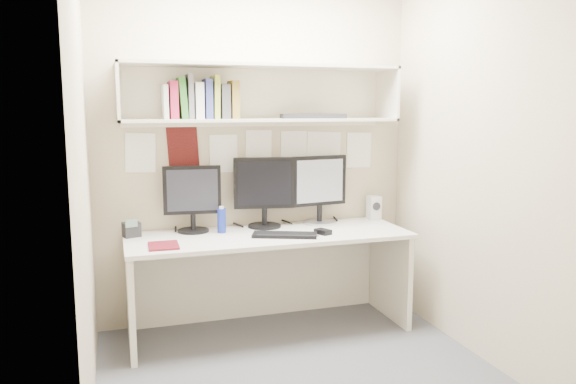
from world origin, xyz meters
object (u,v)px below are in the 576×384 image
object	(u,v)px
monitor_left	(192,196)
monitor_right	(319,187)
desk	(269,282)
maroon_notebook	(164,246)
speaker	(374,208)
desk_phone	(132,229)
keyboard	(285,235)
monitor_center	(264,190)

from	to	relation	value
monitor_left	monitor_right	size ratio (longest dim) A/B	0.91
desk	maroon_notebook	bearing A→B (deg)	-167.22
desk	monitor_right	xyz separation A→B (m)	(0.47, 0.22, 0.64)
desk	monitor_right	size ratio (longest dim) A/B	3.82
speaker	desk_phone	size ratio (longest dim) A/B	1.40
maroon_notebook	desk_phone	bearing A→B (deg)	119.51
keyboard	maroon_notebook	distance (m)	0.83
desk	desk_phone	world-z (taller)	desk_phone
keyboard	maroon_notebook	size ratio (longest dim) A/B	1.91
monitor_center	speaker	distance (m)	0.93
monitor_center	monitor_right	world-z (taller)	same
keyboard	monitor_left	bearing A→B (deg)	170.76
keyboard	speaker	distance (m)	0.94
desk	speaker	xyz separation A→B (m)	(0.94, 0.24, 0.46)
monitor_left	speaker	world-z (taller)	monitor_left
monitor_center	keyboard	xyz separation A→B (m)	(0.05, -0.35, -0.27)
monitor_left	monitor_center	world-z (taller)	monitor_center
desk	monitor_center	bearing A→B (deg)	83.38
monitor_left	desk_phone	world-z (taller)	monitor_left
monitor_right	speaker	world-z (taller)	monitor_right
speaker	desk_phone	distance (m)	1.88
monitor_center	desk	bearing A→B (deg)	-86.14
desk_phone	monitor_right	bearing A→B (deg)	-14.61
desk	keyboard	world-z (taller)	keyboard
desk	monitor_center	world-z (taller)	monitor_center
keyboard	desk_phone	size ratio (longest dim) A/B	3.33
keyboard	desk_phone	xyz separation A→B (m)	(-1.02, 0.31, 0.04)
monitor_left	desk_phone	xyz separation A→B (m)	(-0.43, -0.04, -0.21)
maroon_notebook	desk	bearing A→B (deg)	14.39
desk	speaker	bearing A→B (deg)	14.09
desk	monitor_left	bearing A→B (deg)	156.63
desk	maroon_notebook	world-z (taller)	maroon_notebook
desk	speaker	world-z (taller)	speaker
monitor_right	keyboard	world-z (taller)	monitor_right
desk_phone	monitor_center	bearing A→B (deg)	-13.85
monitor_center	keyboard	size ratio (longest dim) A/B	1.17
monitor_right	speaker	distance (m)	0.51
monitor_right	desk_phone	distance (m)	1.42
maroon_notebook	speaker	bearing A→B (deg)	15.12
monitor_left	maroon_notebook	size ratio (longest dim) A/B	2.05
monitor_center	maroon_notebook	size ratio (longest dim) A/B	2.25
monitor_left	maroon_notebook	bearing A→B (deg)	-115.71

